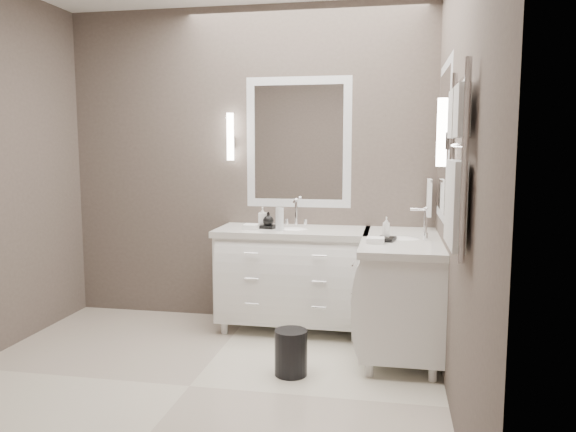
% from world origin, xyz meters
% --- Properties ---
extents(floor, '(3.20, 3.00, 0.01)m').
position_xyz_m(floor, '(0.00, 0.00, -0.01)').
color(floor, silver).
rests_on(floor, ground).
extents(wall_back, '(3.20, 0.01, 2.70)m').
position_xyz_m(wall_back, '(0.00, 1.50, 1.35)').
color(wall_back, '#524842').
rests_on(wall_back, floor).
extents(wall_front, '(3.20, 0.01, 2.70)m').
position_xyz_m(wall_front, '(0.00, -1.50, 1.35)').
color(wall_front, '#524842').
rests_on(wall_front, floor).
extents(wall_right, '(0.01, 3.00, 2.70)m').
position_xyz_m(wall_right, '(1.60, 0.00, 1.35)').
color(wall_right, '#524842').
rests_on(wall_right, floor).
extents(vanity_back, '(1.24, 0.59, 0.97)m').
position_xyz_m(vanity_back, '(0.45, 1.23, 0.49)').
color(vanity_back, white).
rests_on(vanity_back, floor).
extents(vanity_right, '(0.59, 1.24, 0.97)m').
position_xyz_m(vanity_right, '(1.33, 0.90, 0.49)').
color(vanity_right, white).
rests_on(vanity_right, floor).
extents(mirror_back, '(0.90, 0.02, 1.10)m').
position_xyz_m(mirror_back, '(0.45, 1.49, 1.55)').
color(mirror_back, white).
rests_on(mirror_back, wall_back).
extents(mirror_right, '(0.02, 0.90, 1.10)m').
position_xyz_m(mirror_right, '(1.59, 0.80, 1.55)').
color(mirror_right, white).
rests_on(mirror_right, wall_right).
extents(sconce_back, '(0.06, 0.06, 0.40)m').
position_xyz_m(sconce_back, '(-0.13, 1.43, 1.59)').
color(sconce_back, white).
rests_on(sconce_back, wall_back).
extents(sconce_right, '(0.06, 0.06, 0.40)m').
position_xyz_m(sconce_right, '(1.53, 0.22, 1.59)').
color(sconce_right, white).
rests_on(sconce_right, wall_right).
extents(towel_bar_corner, '(0.03, 0.22, 0.30)m').
position_xyz_m(towel_bar_corner, '(1.54, 1.36, 1.12)').
color(towel_bar_corner, white).
rests_on(towel_bar_corner, wall_right).
extents(towel_ladder, '(0.06, 0.58, 0.90)m').
position_xyz_m(towel_ladder, '(1.55, -0.40, 1.39)').
color(towel_ladder, white).
rests_on(towel_ladder, wall_right).
extents(waste_bin, '(0.29, 0.29, 0.31)m').
position_xyz_m(waste_bin, '(0.60, 0.30, 0.15)').
color(waste_bin, black).
rests_on(waste_bin, floor).
extents(amenity_tray_back, '(0.19, 0.16, 0.03)m').
position_xyz_m(amenity_tray_back, '(0.22, 1.22, 0.86)').
color(amenity_tray_back, black).
rests_on(amenity_tray_back, vanity_back).
extents(amenity_tray_right, '(0.15, 0.18, 0.02)m').
position_xyz_m(amenity_tray_right, '(1.21, 0.77, 0.86)').
color(amenity_tray_right, black).
rests_on(amenity_tray_right, vanity_right).
extents(water_bottle, '(0.07, 0.07, 0.19)m').
position_xyz_m(water_bottle, '(0.37, 1.08, 0.94)').
color(water_bottle, silver).
rests_on(water_bottle, vanity_back).
extents(soap_bottle_a, '(0.07, 0.07, 0.14)m').
position_xyz_m(soap_bottle_a, '(0.19, 1.24, 0.95)').
color(soap_bottle_a, white).
rests_on(soap_bottle_a, amenity_tray_back).
extents(soap_bottle_b, '(0.10, 0.10, 0.11)m').
position_xyz_m(soap_bottle_b, '(0.25, 1.19, 0.93)').
color(soap_bottle_b, black).
rests_on(soap_bottle_b, amenity_tray_back).
extents(soap_bottle_c, '(0.06, 0.06, 0.15)m').
position_xyz_m(soap_bottle_c, '(1.21, 0.77, 0.95)').
color(soap_bottle_c, white).
rests_on(soap_bottle_c, amenity_tray_right).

